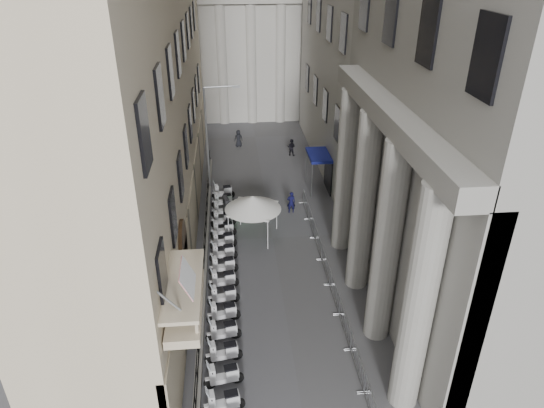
{
  "coord_description": "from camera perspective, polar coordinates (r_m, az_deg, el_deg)",
  "views": [
    {
      "loc": [
        -2.46,
        -7.6,
        16.76
      ],
      "look_at": [
        -0.37,
        15.45,
        4.5
      ],
      "focal_mm": 32.0,
      "sensor_mm": 36.0,
      "label": 1
    }
  ],
  "objects": [
    {
      "name": "security_tent",
      "position": [
        31.1,
        -2.92,
        0.49
      ],
      "size": [
        3.62,
        3.62,
        2.94
      ],
      "color": "silver",
      "rests_on": "ground"
    },
    {
      "name": "scooter_13",
      "position": [
        34.38,
        -5.69,
        -1.42
      ],
      "size": [
        1.47,
        0.78,
        1.5
      ],
      "primitive_type": null,
      "rotation": [
        0.0,
        0.0,
        1.73
      ],
      "color": "silver",
      "rests_on": "ground"
    },
    {
      "name": "scooter_12",
      "position": [
        33.19,
        -5.69,
        -2.57
      ],
      "size": [
        1.47,
        0.78,
        1.5
      ],
      "primitive_type": null,
      "rotation": [
        0.0,
        0.0,
        1.73
      ],
      "color": "silver",
      "rests_on": "ground"
    },
    {
      "name": "scooter_11",
      "position": [
        32.02,
        -5.68,
        -3.81
      ],
      "size": [
        1.47,
        0.78,
        1.5
      ],
      "primitive_type": null,
      "rotation": [
        0.0,
        0.0,
        1.73
      ],
      "color": "silver",
      "rests_on": "ground"
    },
    {
      "name": "street_lamp",
      "position": [
        36.31,
        -7.22,
        8.51
      ],
      "size": [
        2.65,
        0.47,
        8.12
      ],
      "rotation": [
        0.0,
        0.0,
        0.11
      ],
      "color": "#999CA1",
      "rests_on": "ground"
    },
    {
      "name": "scooter_15",
      "position": [
        36.78,
        -5.71,
        0.65
      ],
      "size": [
        1.47,
        0.78,
        1.5
      ],
      "primitive_type": null,
      "rotation": [
        0.0,
        0.0,
        1.73
      ],
      "color": "silver",
      "rests_on": "ground"
    },
    {
      "name": "scooter_6",
      "position": [
        26.45,
        -5.64,
        -11.58
      ],
      "size": [
        1.47,
        0.78,
        1.5
      ],
      "primitive_type": null,
      "rotation": [
        0.0,
        0.0,
        1.73
      ],
      "color": "silver",
      "rests_on": "ground"
    },
    {
      "name": "scooter_3",
      "position": [
        23.43,
        -5.61,
        -17.94
      ],
      "size": [
        1.47,
        0.78,
        1.5
      ],
      "primitive_type": null,
      "rotation": [
        0.0,
        0.0,
        1.73
      ],
      "color": "silver",
      "rests_on": "ground"
    },
    {
      "name": "barrier_6",
      "position": [
        32.86,
        4.65,
        -2.86
      ],
      "size": [
        0.6,
        2.4,
        1.1
      ],
      "primitive_type": null,
      "color": "#9B9EA2",
      "rests_on": "ground"
    },
    {
      "name": "barrier_7",
      "position": [
        35.0,
        3.99,
        -0.78
      ],
      "size": [
        0.6,
        2.4,
        1.1
      ],
      "primitive_type": null,
      "color": "#9B9EA2",
      "rests_on": "ground"
    },
    {
      "name": "scooter_10",
      "position": [
        30.87,
        -5.68,
        -5.14
      ],
      "size": [
        1.47,
        0.78,
        1.5
      ],
      "primitive_type": null,
      "rotation": [
        0.0,
        0.0,
        1.73
      ],
      "color": "silver",
      "rests_on": "ground"
    },
    {
      "name": "barrier_1",
      "position": [
        23.27,
        9.91,
        -18.72
      ],
      "size": [
        0.6,
        2.4,
        1.1
      ],
      "primitive_type": null,
      "color": "#9B9EA2",
      "rests_on": "ground"
    },
    {
      "name": "info_kiosk",
      "position": [
        32.8,
        -5.36,
        -0.86
      ],
      "size": [
        0.49,
        1.01,
        2.06
      ],
      "rotation": [
        0.0,
        0.0,
        0.21
      ],
      "color": "black",
      "rests_on": "ground"
    },
    {
      "name": "barrier_5",
      "position": [
        30.78,
        5.41,
        -5.23
      ],
      "size": [
        0.6,
        2.4,
        1.1
      ],
      "primitive_type": null,
      "color": "#9B9EA2",
      "rests_on": "ground"
    },
    {
      "name": "barrier_3",
      "position": [
        26.82,
        7.29,
        -11.04
      ],
      "size": [
        0.6,
        2.4,
        1.1
      ],
      "primitive_type": null,
      "color": "#9B9EA2",
      "rests_on": "ground"
    },
    {
      "name": "blue_awning",
      "position": [
        38.13,
        5.35,
        1.7
      ],
      "size": [
        1.6,
        3.0,
        3.0
      ],
      "primitive_type": null,
      "color": "navy",
      "rests_on": "ground"
    },
    {
      "name": "scooter_9",
      "position": [
        29.73,
        -5.67,
        -6.57
      ],
      "size": [
        1.47,
        0.78,
        1.5
      ],
      "primitive_type": null,
      "rotation": [
        0.0,
        0.0,
        1.73
      ],
      "color": "silver",
      "rests_on": "ground"
    },
    {
      "name": "barrier_2",
      "position": [
        24.98,
        8.48,
        -14.61
      ],
      "size": [
        0.6,
        2.4,
        1.1
      ],
      "primitive_type": null,
      "color": "#9B9EA2",
      "rests_on": "ground"
    },
    {
      "name": "iron_fence",
      "position": [
        30.66,
        -7.8,
        -5.53
      ],
      "size": [
        0.3,
        28.0,
        1.4
      ],
      "primitive_type": null,
      "color": "black",
      "rests_on": "ground"
    },
    {
      "name": "pedestrian_a",
      "position": [
        34.35,
        2.27,
        0.21
      ],
      "size": [
        0.59,
        0.4,
        1.61
      ],
      "primitive_type": "imported",
      "rotation": [
        0.0,
        0.0,
        3.16
      ],
      "color": "black",
      "rests_on": "ground"
    },
    {
      "name": "scooter_5",
      "position": [
        25.41,
        -5.63,
        -13.53
      ],
      "size": [
        1.47,
        0.78,
        1.5
      ],
      "primitive_type": null,
      "rotation": [
        0.0,
        0.0,
        1.73
      ],
      "color": "silver",
      "rests_on": "ground"
    },
    {
      "name": "barrier_4",
      "position": [
        28.76,
        6.28,
        -7.94
      ],
      "size": [
        0.6,
        2.4,
        1.1
      ],
      "primitive_type": null,
      "color": "#9B9EA2",
      "rests_on": "ground"
    },
    {
      "name": "scooter_14",
      "position": [
        35.57,
        -5.7,
        -0.35
      ],
      "size": [
        1.47,
        0.78,
        1.5
      ],
      "primitive_type": null,
      "rotation": [
        0.0,
        0.0,
        1.73
      ],
      "color": "silver",
      "rests_on": "ground"
    },
    {
      "name": "scooter_7",
      "position": [
        27.52,
        -5.65,
        -9.77
      ],
      "size": [
        1.47,
        0.78,
        1.5
      ],
      "primitive_type": null,
      "rotation": [
        0.0,
        0.0,
        1.73
      ],
      "color": "silver",
      "rests_on": "ground"
    },
    {
      "name": "scooter_4",
      "position": [
        24.4,
        -5.62,
        -15.65
      ],
      "size": [
        1.47,
        0.78,
        1.5
      ],
      "primitive_type": null,
      "rotation": [
        0.0,
        0.0,
        1.73
      ],
      "color": "silver",
      "rests_on": "ground"
    },
    {
      "name": "scooter_2",
      "position": [
        22.5,
        -5.59,
        -20.43
      ],
      "size": [
        1.47,
        0.78,
        1.5
      ],
      "primitive_type": null,
      "rotation": [
        0.0,
        0.0,
        1.73
      ],
      "color": "silver",
      "rests_on": "ground"
    },
    {
      "name": "pedestrian_b",
      "position": [
        44.22,
        2.28,
        6.69
      ],
      "size": [
        0.93,
        0.85,
        1.55
      ],
      "primitive_type": "imported",
      "rotation": [
        0.0,
        0.0,
        2.71
      ],
      "color": "black",
      "rests_on": "ground"
    },
    {
      "name": "pedestrian_c",
      "position": [
        46.32,
        -3.96,
        7.7
      ],
      "size": [
        0.88,
        0.66,
        1.62
      ],
      "primitive_type": "imported",
      "rotation": [
        0.0,
        0.0,
        3.33
      ],
      "color": "black",
      "rests_on": "ground"
    },
    {
      "name": "scooter_8",
      "position": [
        28.62,
        -5.66,
        -8.11
      ],
      "size": [
        1.47,
        0.78,
        1.5
      ],
      "primitive_type": null,
      "rotation": [
        0.0,
        0.0,
        1.73
      ],
      "color": "silver",
      "rests_on": "ground"
    }
  ]
}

